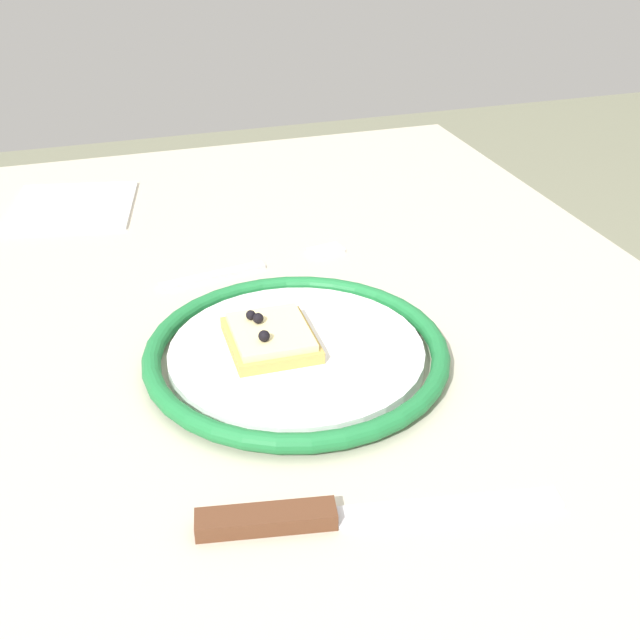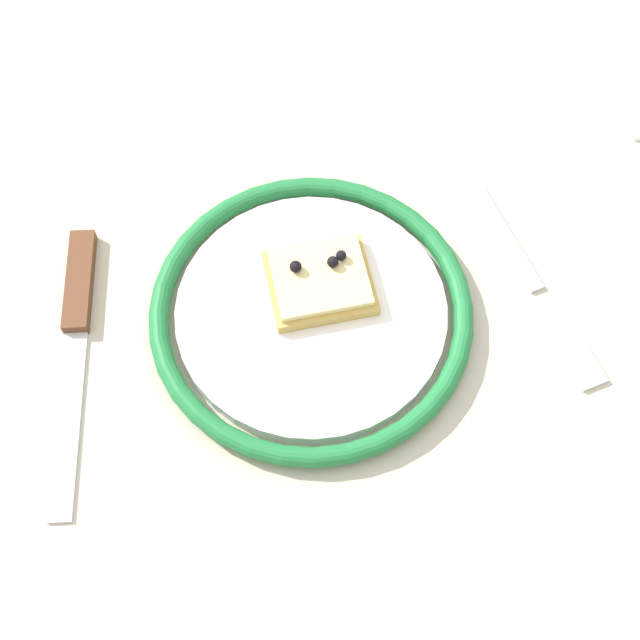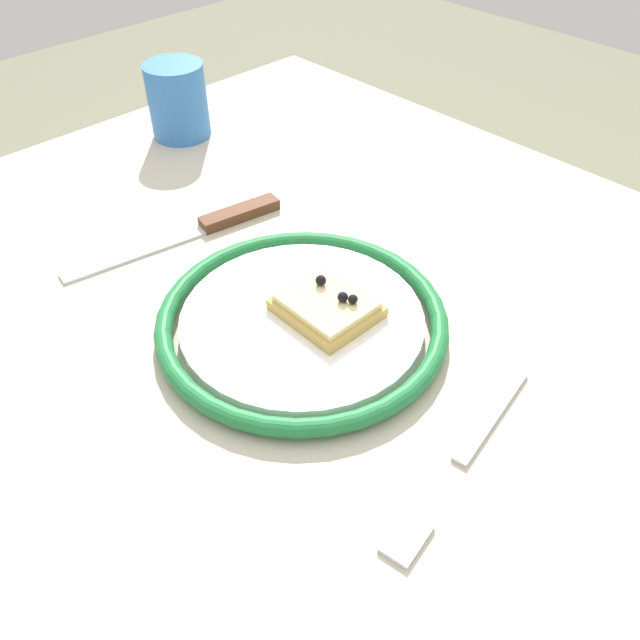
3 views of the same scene
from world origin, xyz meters
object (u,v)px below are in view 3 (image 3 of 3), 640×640
Objects in this scene: dining_table at (351,407)px; plate at (302,320)px; pizza_slice_near at (324,307)px; knife at (213,224)px; cup at (178,101)px; fork at (463,456)px.

plate is at bearing 22.49° from dining_table.
plate is 0.02m from pizza_slice_near.
cup is (0.20, -0.10, 0.04)m from knife.
pizza_slice_near is 0.41m from cup.
knife is at bearing -7.65° from fork.
plate is 3.12× the size of pizza_slice_near.
cup is (0.39, -0.12, 0.02)m from pizza_slice_near.
fork is at bearing 172.35° from knife.
fork is at bearing 165.05° from cup.
knife is (0.19, -0.02, -0.02)m from pizza_slice_near.
fork is at bearing 176.80° from plate.
fork is at bearing 171.36° from pizza_slice_near.
dining_table is 0.46m from cup.
pizza_slice_near is 0.89× the size of cup.
cup is at bearing -20.20° from plate.
dining_table is at bearing -11.97° from fork.
cup reaches higher than pizza_slice_near.
plate is 0.41m from cup.
plate is at bearing 159.80° from cup.
plate is 1.07× the size of knife.
knife is 0.23m from cup.
dining_table is 11.61× the size of cup.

